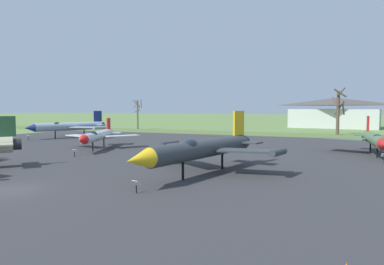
{
  "coord_description": "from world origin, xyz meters",
  "views": [
    {
      "loc": [
        19.64,
        -16.43,
        5.49
      ],
      "look_at": [
        3.34,
        23.28,
        2.45
      ],
      "focal_mm": 32.5,
      "sensor_mm": 36.0,
      "label": 1
    }
  ],
  "objects_px": {
    "jet_fighter_front_right": "(98,136)",
    "info_placard_rear_right": "(28,137)",
    "jet_fighter_front_left": "(374,139)",
    "jet_fighter_rear_center": "(202,148)",
    "jet_fighter_rear_right": "(70,126)",
    "visitor_building": "(335,113)",
    "info_placard_rear_center": "(136,185)",
    "info_placard_front_right": "(74,152)",
    "info_placard_front_left": "(384,157)"
  },
  "relations": [
    {
      "from": "jet_fighter_front_left",
      "to": "jet_fighter_rear_right",
      "type": "xyz_separation_m",
      "value": [
        -49.32,
        5.58,
        0.26
      ]
    },
    {
      "from": "jet_fighter_rear_right",
      "to": "info_placard_rear_right",
      "type": "bearing_deg",
      "value": -111.31
    },
    {
      "from": "visitor_building",
      "to": "info_placard_front_left",
      "type": "bearing_deg",
      "value": -86.04
    },
    {
      "from": "info_placard_front_left",
      "to": "visitor_building",
      "type": "bearing_deg",
      "value": 93.96
    },
    {
      "from": "visitor_building",
      "to": "info_placard_front_right",
      "type": "bearing_deg",
      "value": -109.86
    },
    {
      "from": "jet_fighter_rear_right",
      "to": "jet_fighter_front_left",
      "type": "bearing_deg",
      "value": -6.46
    },
    {
      "from": "info_placard_front_right",
      "to": "info_placard_rear_right",
      "type": "relative_size",
      "value": 1.01
    },
    {
      "from": "jet_fighter_front_right",
      "to": "jet_fighter_rear_center",
      "type": "relative_size",
      "value": 0.8
    },
    {
      "from": "info_placard_rear_center",
      "to": "info_placard_rear_right",
      "type": "relative_size",
      "value": 1.03
    },
    {
      "from": "jet_fighter_front_left",
      "to": "jet_fighter_rear_right",
      "type": "relative_size",
      "value": 0.93
    },
    {
      "from": "jet_fighter_front_left",
      "to": "jet_fighter_rear_center",
      "type": "height_order",
      "value": "jet_fighter_rear_center"
    },
    {
      "from": "info_placard_front_left",
      "to": "jet_fighter_rear_right",
      "type": "height_order",
      "value": "jet_fighter_rear_right"
    },
    {
      "from": "info_placard_front_left",
      "to": "info_placard_rear_center",
      "type": "distance_m",
      "value": 25.45
    },
    {
      "from": "jet_fighter_rear_right",
      "to": "visitor_building",
      "type": "distance_m",
      "value": 71.03
    },
    {
      "from": "jet_fighter_front_right",
      "to": "info_placard_rear_right",
      "type": "distance_m",
      "value": 19.81
    },
    {
      "from": "info_placard_front_left",
      "to": "info_placard_front_right",
      "type": "xyz_separation_m",
      "value": [
        -31.52,
        -7.72,
        -0.13
      ]
    },
    {
      "from": "jet_fighter_front_left",
      "to": "jet_fighter_front_right",
      "type": "xyz_separation_m",
      "value": [
        -33.17,
        -7.29,
        -0.06
      ]
    },
    {
      "from": "info_placard_front_right",
      "to": "jet_fighter_rear_center",
      "type": "relative_size",
      "value": 0.06
    },
    {
      "from": "jet_fighter_rear_center",
      "to": "info_placard_rear_center",
      "type": "distance_m",
      "value": 7.81
    },
    {
      "from": "visitor_building",
      "to": "jet_fighter_rear_center",
      "type": "bearing_deg",
      "value": -97.16
    },
    {
      "from": "jet_fighter_front_right",
      "to": "visitor_building",
      "type": "bearing_deg",
      "value": 66.92
    },
    {
      "from": "info_placard_front_right",
      "to": "jet_fighter_rear_right",
      "type": "distance_m",
      "value": 26.74
    },
    {
      "from": "info_placard_front_left",
      "to": "info_placard_rear_right",
      "type": "height_order",
      "value": "info_placard_front_left"
    },
    {
      "from": "info_placard_front_right",
      "to": "jet_fighter_rear_center",
      "type": "height_order",
      "value": "jet_fighter_rear_center"
    },
    {
      "from": "info_placard_front_left",
      "to": "jet_fighter_front_right",
      "type": "relative_size",
      "value": 0.08
    },
    {
      "from": "info_placard_rear_center",
      "to": "info_placard_rear_right",
      "type": "distance_m",
      "value": 43.69
    },
    {
      "from": "info_placard_front_left",
      "to": "jet_fighter_rear_center",
      "type": "xyz_separation_m",
      "value": [
        -14.54,
        -12.17,
        1.53
      ]
    },
    {
      "from": "jet_fighter_rear_center",
      "to": "info_placard_rear_center",
      "type": "height_order",
      "value": "jet_fighter_rear_center"
    },
    {
      "from": "info_placard_rear_center",
      "to": "visitor_building",
      "type": "relative_size",
      "value": 0.04
    },
    {
      "from": "info_placard_front_left",
      "to": "jet_fighter_rear_right",
      "type": "relative_size",
      "value": 0.07
    },
    {
      "from": "jet_fighter_rear_center",
      "to": "visitor_building",
      "type": "relative_size",
      "value": 0.62
    },
    {
      "from": "jet_fighter_front_left",
      "to": "info_placard_rear_right",
      "type": "bearing_deg",
      "value": -178.53
    },
    {
      "from": "jet_fighter_front_left",
      "to": "jet_fighter_rear_center",
      "type": "bearing_deg",
      "value": -127.58
    },
    {
      "from": "jet_fighter_front_right",
      "to": "jet_fighter_rear_right",
      "type": "xyz_separation_m",
      "value": [
        -16.15,
        12.87,
        0.33
      ]
    },
    {
      "from": "info_placard_front_right",
      "to": "jet_fighter_rear_right",
      "type": "xyz_separation_m",
      "value": [
        -18.13,
        19.6,
        1.61
      ]
    },
    {
      "from": "jet_fighter_front_right",
      "to": "info_placard_front_right",
      "type": "bearing_deg",
      "value": -73.64
    },
    {
      "from": "info_placard_rear_right",
      "to": "info_placard_front_right",
      "type": "bearing_deg",
      "value": -31.35
    },
    {
      "from": "info_placard_rear_center",
      "to": "info_placard_rear_right",
      "type": "height_order",
      "value": "info_placard_rear_center"
    },
    {
      "from": "info_placard_front_left",
      "to": "visitor_building",
      "type": "distance_m",
      "value": 67.02
    },
    {
      "from": "jet_fighter_rear_center",
      "to": "info_placard_rear_center",
      "type": "relative_size",
      "value": 17.53
    },
    {
      "from": "info_placard_rear_right",
      "to": "visitor_building",
      "type": "bearing_deg",
      "value": 52.33
    },
    {
      "from": "info_placard_front_left",
      "to": "jet_fighter_rear_center",
      "type": "distance_m",
      "value": 19.02
    },
    {
      "from": "info_placard_rear_center",
      "to": "visitor_building",
      "type": "distance_m",
      "value": 87.23
    },
    {
      "from": "info_placard_front_left",
      "to": "info_placard_front_right",
      "type": "height_order",
      "value": "info_placard_front_left"
    },
    {
      "from": "info_placard_front_left",
      "to": "info_placard_rear_center",
      "type": "height_order",
      "value": "info_placard_front_left"
    },
    {
      "from": "jet_fighter_front_left",
      "to": "info_placard_front_right",
      "type": "bearing_deg",
      "value": -155.8
    },
    {
      "from": "jet_fighter_front_left",
      "to": "info_placard_front_left",
      "type": "bearing_deg",
      "value": -86.96
    },
    {
      "from": "info_placard_front_left",
      "to": "info_placard_front_right",
      "type": "distance_m",
      "value": 32.46
    },
    {
      "from": "jet_fighter_front_left",
      "to": "jet_fighter_rear_center",
      "type": "distance_m",
      "value": 23.3
    },
    {
      "from": "jet_fighter_front_right",
      "to": "info_placard_front_right",
      "type": "height_order",
      "value": "jet_fighter_front_right"
    }
  ]
}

